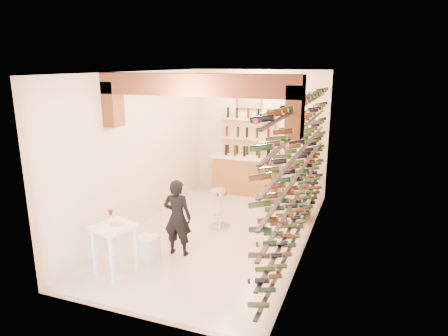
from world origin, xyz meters
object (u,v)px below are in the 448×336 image
tasting_table (114,234)px  chrome_barstool (220,206)px  person (177,218)px  back_counter (245,174)px  wine_rack (297,166)px  white_stool (147,248)px  crate_lower (297,212)px

tasting_table → chrome_barstool: (0.90, 2.40, -0.22)m
tasting_table → person: bearing=74.9°
tasting_table → chrome_barstool: 2.57m
back_counter → chrome_barstool: bearing=-85.0°
back_counter → wine_rack: bearing=-55.3°
tasting_table → chrome_barstool: tasting_table is taller
back_counter → tasting_table: 4.78m
white_stool → crate_lower: bearing=53.2°
back_counter → tasting_table: bearing=-98.5°
back_counter → crate_lower: (1.65, -1.30, -0.39)m
white_stool → chrome_barstool: (0.68, 1.81, 0.26)m
person → chrome_barstool: bearing=-105.3°
tasting_table → white_stool: tasting_table is taller
tasting_table → person: person is taller
person → tasting_table: bearing=51.8°
wine_rack → tasting_table: size_ratio=5.57×
back_counter → tasting_table: back_counter is taller
tasting_table → crate_lower: bearing=73.9°
wine_rack → person: wine_rack is taller
tasting_table → white_stool: 0.79m
chrome_barstool → white_stool: bearing=-110.5°
tasting_table → person: 1.17m
wine_rack → chrome_barstool: wine_rack is taller
tasting_table → white_stool: bearing=87.1°
tasting_table → back_counter: bearing=99.9°
back_counter → person: (-0.06, -3.75, 0.17)m
person → chrome_barstool: size_ratio=1.73×
chrome_barstool → crate_lower: 1.81m
wine_rack → white_stool: size_ratio=13.37×
back_counter → white_stool: bearing=-96.6°
wine_rack → back_counter: (-1.83, 2.65, -1.02)m
wine_rack → person: 2.35m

